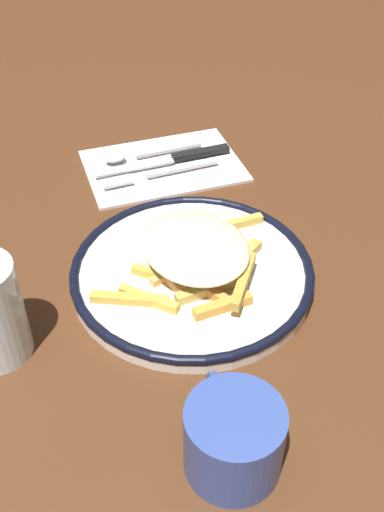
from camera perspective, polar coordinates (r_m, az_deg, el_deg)
The scene contains 8 objects.
ground_plane at distance 0.72m, azimuth 0.00°, elevation -2.20°, with size 2.60×2.60×0.00m, color #4D2B17.
plate at distance 0.71m, azimuth 0.00°, elevation -1.51°, with size 0.29×0.29×0.02m.
fries_heap at distance 0.69m, azimuth 0.36°, elevation 0.33°, with size 0.18×0.24×0.04m.
napkin at distance 0.91m, azimuth -2.75°, elevation 8.63°, with size 0.16×0.23×0.01m, color silver.
fork at distance 0.88m, azimuth -3.06°, elevation 7.92°, with size 0.03×0.18×0.01m.
knife at distance 0.91m, azimuth -1.63°, elevation 9.25°, with size 0.03×0.21×0.01m.
spoon at distance 0.92m, azimuth -5.29°, elevation 9.52°, with size 0.03×0.15×0.01m.
coffee_mug at distance 0.54m, azimuth 3.93°, elevation -16.84°, with size 0.11×0.09×0.07m.
Camera 1 is at (-0.50, 0.15, 0.49)m, focal length 42.25 mm.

